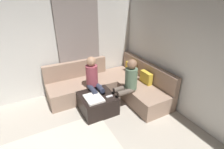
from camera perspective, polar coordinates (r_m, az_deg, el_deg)
name	(u,v)px	position (r m, az deg, el deg)	size (l,w,h in m)	color
wall_left	(24,48)	(4.49, -27.55, 7.93)	(0.12, 6.00, 2.70)	silver
curtain_panel	(79,46)	(4.60, -10.94, 9.46)	(0.06, 1.10, 2.50)	gray
sectional_couch	(112,85)	(4.53, 0.08, -3.68)	(2.10, 2.55, 0.87)	#9E7F6B
ottoman	(97,103)	(3.98, -4.94, -9.54)	(0.76, 0.76, 0.42)	black
folded_blanket	(94,98)	(3.74, -6.15, -7.93)	(0.44, 0.36, 0.04)	white
coffee_mug	(100,87)	(4.07, -3.99, -4.32)	(0.08, 0.08, 0.10)	#334C72
game_remote	(109,96)	(3.80, -0.90, -7.32)	(0.05, 0.15, 0.02)	white
person_on_couch_back	(127,82)	(3.89, 5.20, -2.67)	(0.30, 0.60, 1.20)	brown
person_on_couch_side	(94,80)	(4.02, -6.19, -1.78)	(0.60, 0.30, 1.20)	#2D3347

